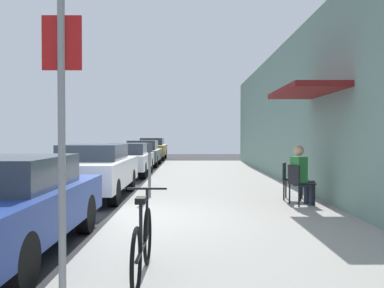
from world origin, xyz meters
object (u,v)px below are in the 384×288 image
(bicycle_0, at_px, (143,245))
(street_sign, at_px, (62,133))
(parked_car_4, at_px, (152,148))
(cafe_chair_0, at_px, (299,182))
(parked_car_1, at_px, (93,170))
(cafe_chair_1, at_px, (290,178))
(parked_car_0, at_px, (2,204))
(parking_meter, at_px, (150,166))
(parked_car_2, at_px, (127,159))
(seated_patron_0, at_px, (301,173))
(parked_car_3, at_px, (143,153))

(bicycle_0, bearing_deg, street_sign, -118.24)
(parked_car_4, bearing_deg, cafe_chair_0, -76.02)
(parked_car_1, relative_size, cafe_chair_1, 5.06)
(bicycle_0, height_order, cafe_chair_0, bicycle_0)
(parked_car_4, bearing_deg, cafe_chair_1, -75.42)
(street_sign, height_order, cafe_chair_0, street_sign)
(parked_car_0, xyz_separation_m, street_sign, (1.50, -2.30, 0.94))
(parked_car_4, height_order, parking_meter, parked_car_4)
(parked_car_1, relative_size, street_sign, 1.69)
(street_sign, height_order, cafe_chair_1, street_sign)
(parked_car_2, relative_size, seated_patron_0, 3.41)
(parked_car_4, bearing_deg, bicycle_0, -85.22)
(parked_car_2, xyz_separation_m, seated_patron_0, (4.95, -8.10, 0.12))
(parked_car_1, xyz_separation_m, parking_meter, (1.55, -0.75, 0.15))
(parked_car_1, bearing_deg, seated_patron_0, -21.62)
(parked_car_3, relative_size, bicycle_0, 2.57)
(parked_car_1, bearing_deg, parking_meter, -25.80)
(street_sign, bearing_deg, cafe_chair_0, 59.41)
(parked_car_2, relative_size, parked_car_3, 1.00)
(cafe_chair_0, bearing_deg, parking_meter, 159.78)
(parked_car_2, xyz_separation_m, parking_meter, (1.55, -6.89, 0.19))
(parked_car_2, bearing_deg, seated_patron_0, -58.57)
(parking_meter, distance_m, street_sign, 7.01)
(parked_car_1, relative_size, cafe_chair_0, 5.06)
(parking_meter, xyz_separation_m, seated_patron_0, (3.40, -1.21, -0.07))
(parking_meter, bearing_deg, cafe_chair_1, -6.69)
(parked_car_1, xyz_separation_m, street_sign, (1.50, -7.72, 0.91))
(parked_car_2, distance_m, bicycle_0, 13.02)
(parked_car_3, distance_m, cafe_chair_0, 14.65)
(parked_car_2, height_order, seated_patron_0, seated_patron_0)
(parking_meter, xyz_separation_m, bicycle_0, (0.49, -5.97, -0.41))
(bicycle_0, distance_m, cafe_chair_0, 5.53)
(seated_patron_0, bearing_deg, street_sign, -120.94)
(parked_car_0, xyz_separation_m, cafe_chair_0, (4.89, 3.44, -0.08))
(street_sign, bearing_deg, parking_meter, 89.59)
(parked_car_0, xyz_separation_m, parking_meter, (1.55, 4.67, 0.18))
(parking_meter, relative_size, cafe_chair_0, 1.52)
(parked_car_1, relative_size, parking_meter, 3.33)
(parked_car_3, height_order, parked_car_4, parked_car_4)
(parked_car_3, bearing_deg, cafe_chair_1, -69.34)
(street_sign, bearing_deg, bicycle_0, 61.76)
(parked_car_1, distance_m, street_sign, 7.91)
(parking_meter, relative_size, seated_patron_0, 1.02)
(parked_car_1, xyz_separation_m, cafe_chair_0, (4.89, -1.98, -0.11))
(parked_car_1, height_order, parked_car_2, parked_car_1)
(parked_car_2, relative_size, parking_meter, 3.33)
(parked_car_0, relative_size, seated_patron_0, 3.41)
(parked_car_2, relative_size, parked_car_4, 1.00)
(parked_car_1, bearing_deg, parked_car_0, -90.00)
(parked_car_4, bearing_deg, street_sign, -86.62)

